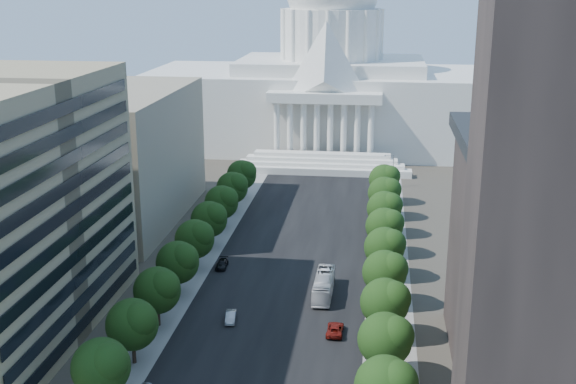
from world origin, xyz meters
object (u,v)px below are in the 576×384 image
at_px(car_red, 335,329).
at_px(city_bus, 324,285).
at_px(car_dark_b, 222,264).
at_px(car_silver, 231,317).

height_order(car_red, city_bus, city_bus).
bearing_deg(car_red, car_dark_b, -45.00).
bearing_deg(car_silver, city_bus, 33.40).
height_order(car_red, car_dark_b, car_red).
height_order(car_dark_b, city_bus, city_bus).
relative_size(car_silver, car_dark_b, 0.92).
bearing_deg(car_dark_b, car_silver, -76.67).
relative_size(car_silver, car_red, 0.83).
bearing_deg(city_bus, car_red, -77.83).
relative_size(car_dark_b, city_bus, 0.38).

